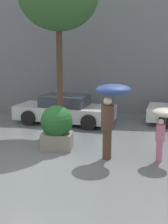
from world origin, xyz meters
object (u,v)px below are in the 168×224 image
Objects in this scene: person_child at (164,120)px; parked_car_near at (65,110)px; person_adult at (111,103)px; planter_box at (57,126)px.

parked_car_near is at bearing 145.90° from person_child.
parked_car_near is (-1.93, 3.93, -1.03)m from person_adult.
planter_box is 0.65× the size of person_adult.
person_adult is 4.50m from parked_car_near.
person_adult is at bearing -21.27° from planter_box.
planter_box is 0.91× the size of person_child.
planter_box is 0.31× the size of parked_car_near.
parked_car_near is (-3.32, 4.02, -0.61)m from person_child.
parked_car_near is at bearing 97.22° from person_adult.
person_child is at bearing -13.64° from planter_box.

